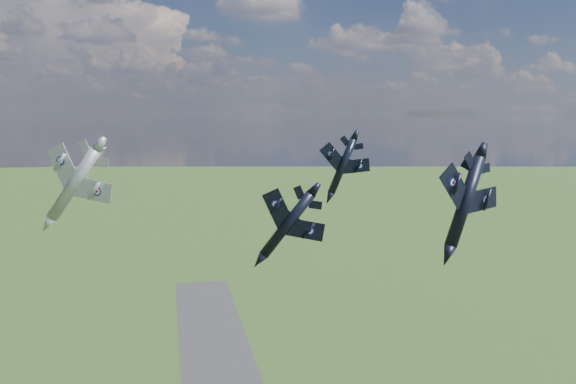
{
  "coord_description": "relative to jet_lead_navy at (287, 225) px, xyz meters",
  "views": [
    {
      "loc": [
        -16.71,
        -56.03,
        92.92
      ],
      "look_at": [
        -0.27,
        19.73,
        82.13
      ],
      "focal_mm": 35.0,
      "sensor_mm": 36.0,
      "label": 1
    }
  ],
  "objects": [
    {
      "name": "jet_left_silver",
      "position": [
        -28.44,
        5.88,
        5.68
      ],
      "size": [
        17.42,
        19.93,
        10.0
      ],
      "primitive_type": null,
      "rotation": [
        0.0,
        0.66,
        -0.43
      ],
      "color": "#92959C"
    },
    {
      "name": "jet_right_navy",
      "position": [
        16.53,
        -17.92,
        5.41
      ],
      "size": [
        14.91,
        17.3,
        6.87
      ],
      "primitive_type": null,
      "rotation": [
        0.0,
        0.4,
        0.32
      ],
      "color": "black"
    },
    {
      "name": "jet_high_navy",
      "position": [
        13.61,
        17.96,
        6.2
      ],
      "size": [
        12.41,
        15.29,
        6.34
      ],
      "primitive_type": null,
      "rotation": [
        0.0,
        0.39,
        -0.17
      ],
      "color": "black"
    },
    {
      "name": "jet_lead_navy",
      "position": [
        0.0,
        0.0,
        0.0
      ],
      "size": [
        14.85,
        17.67,
        9.0
      ],
      "primitive_type": null,
      "rotation": [
        0.0,
        0.65,
        -0.33
      ],
      "color": "black"
    }
  ]
}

